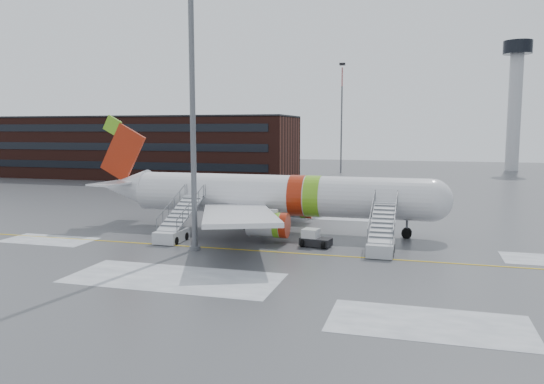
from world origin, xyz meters
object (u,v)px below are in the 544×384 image
(airstair_fwd, at_px, (382,240))
(pushback_tug, at_px, (314,239))
(airliner, at_px, (268,195))
(airstair_aft, at_px, (175,228))
(light_mast_near, at_px, (192,68))

(airstair_fwd, relative_size, pushback_tug, 2.84)
(airliner, xyz_separation_m, airstair_aft, (-6.63, -6.54, -2.35))
(light_mast_near, bearing_deg, airstair_aft, 137.14)
(airstair_aft, bearing_deg, pushback_tug, 4.15)
(airstair_fwd, bearing_deg, light_mast_near, -168.44)
(airliner, xyz_separation_m, airstair_fwd, (11.19, -6.54, -2.35))
(light_mast_near, bearing_deg, airliner, 70.31)
(pushback_tug, bearing_deg, airstair_aft, -175.85)
(pushback_tug, distance_m, light_mast_near, 16.92)
(airstair_aft, relative_size, pushback_tug, 2.84)
(airliner, height_order, airstair_fwd, airliner)
(airstair_aft, bearing_deg, airstair_fwd, 0.00)
(airliner, height_order, light_mast_near, light_mast_near)
(airstair_aft, bearing_deg, light_mast_near, -42.86)
(airstair_fwd, bearing_deg, airliner, 149.72)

